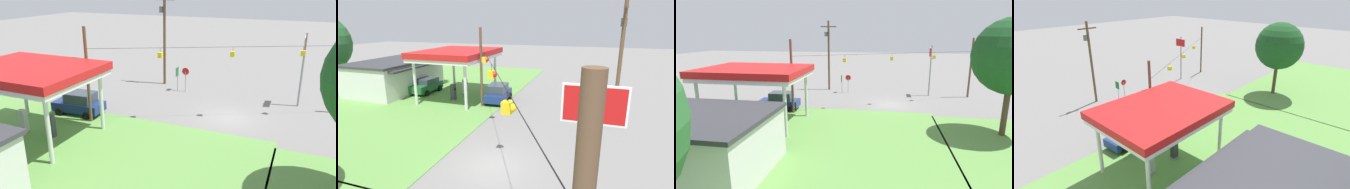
{
  "view_description": "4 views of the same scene",
  "coord_description": "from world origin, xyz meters",
  "views": [
    {
      "loc": [
        -5.11,
        24.55,
        10.32
      ],
      "look_at": [
        5.11,
        0.6,
        1.5
      ],
      "focal_mm": 35.0,
      "sensor_mm": 36.0,
      "label": 1
    },
    {
      "loc": [
        -12.34,
        -4.99,
        7.83
      ],
      "look_at": [
        5.16,
        0.97,
        2.74
      ],
      "focal_mm": 28.0,
      "sensor_mm": 36.0,
      "label": 2
    },
    {
      "loc": [
        0.58,
        29.65,
        8.05
      ],
      "look_at": [
        4.94,
        2.7,
        1.58
      ],
      "focal_mm": 28.0,
      "sensor_mm": 36.0,
      "label": 3
    },
    {
      "loc": [
        23.52,
        21.22,
        12.86
      ],
      "look_at": [
        3.89,
        3.28,
        2.2
      ],
      "focal_mm": 28.0,
      "sensor_mm": 36.0,
      "label": 4
    }
  ],
  "objects": [
    {
      "name": "route_sign",
      "position": [
        6.52,
        -5.1,
        1.71
      ],
      "size": [
        0.1,
        0.7,
        2.4
      ],
      "color": "gray",
      "rests_on": "ground"
    },
    {
      "name": "car_at_pumps_front",
      "position": [
        11.64,
        4.01,
        0.96
      ],
      "size": [
        4.27,
        2.35,
        1.89
      ],
      "rotation": [
        0.0,
        0.0,
        0.07
      ],
      "color": "navy",
      "rests_on": "ground"
    },
    {
      "name": "tree_west_verge",
      "position": [
        -8.77,
        8.19,
        6.31
      ],
      "size": [
        5.84,
        5.84,
        9.24
      ],
      "color": "#4C3828",
      "rests_on": "ground"
    },
    {
      "name": "stop_sign_roadside",
      "position": [
        5.62,
        -5.05,
        1.81
      ],
      "size": [
        0.8,
        0.08,
        2.5
      ],
      "rotation": [
        0.0,
        0.0,
        3.14
      ],
      "color": "#99999E",
      "rests_on": "ground"
    },
    {
      "name": "fuel_pump_near",
      "position": [
        10.6,
        8.55,
        0.83
      ],
      "size": [
        0.71,
        0.56,
        1.74
      ],
      "color": "gray",
      "rests_on": "ground"
    },
    {
      "name": "fuel_pump_far",
      "position": [
        13.14,
        8.55,
        0.83
      ],
      "size": [
        0.71,
        0.56,
        1.74
      ],
      "color": "gray",
      "rests_on": "ground"
    },
    {
      "name": "ground_plane",
      "position": [
        0.0,
        0.0,
        0.0
      ],
      "size": [
        160.0,
        160.0,
        0.0
      ],
      "primitive_type": "plane",
      "color": "slate"
    },
    {
      "name": "gas_station_canopy",
      "position": [
        11.87,
        8.55,
        4.6
      ],
      "size": [
        8.83,
        6.82,
        5.11
      ],
      "color": "silver",
      "rests_on": "ground"
    },
    {
      "name": "signal_span_gantry",
      "position": [
        0.0,
        -0.01,
        4.02
      ],
      "size": [
        19.91,
        10.24,
        7.43
      ],
      "color": "brown",
      "rests_on": "ground"
    },
    {
      "name": "stop_sign_overhead",
      "position": [
        -4.97,
        -5.08,
        4.52
      ],
      "size": [
        0.22,
        1.81,
        6.48
      ],
      "color": "gray",
      "rests_on": "ground"
    },
    {
      "name": "car_at_pumps_rear",
      "position": [
        12.42,
        13.09,
        0.88
      ],
      "size": [
        4.11,
        2.14,
        1.68
      ],
      "rotation": [
        0.0,
        0.0,
        3.13
      ],
      "color": "#1E602D",
      "rests_on": "ground"
    },
    {
      "name": "utility_pole_main",
      "position": [
        8.68,
        -6.76,
        5.39
      ],
      "size": [
        2.2,
        0.44,
        9.64
      ],
      "color": "brown",
      "rests_on": "ground"
    }
  ]
}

